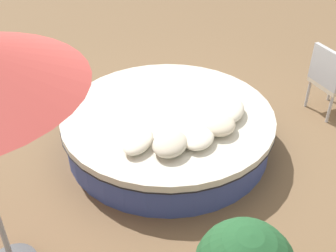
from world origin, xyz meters
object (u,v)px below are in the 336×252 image
(throw_pillow_3, at_px, (218,125))
(patio_chair, at_px, (330,77))
(throw_pillow_0, at_px, (138,141))
(throw_pillow_1, at_px, (170,144))
(throw_pillow_4, at_px, (229,111))
(round_bed, at_px, (168,129))
(throw_pillow_2, at_px, (198,137))

(throw_pillow_3, distance_m, patio_chair, 1.97)
(throw_pillow_0, height_order, throw_pillow_1, throw_pillow_1)
(throw_pillow_3, xyz_separation_m, patio_chair, (-1.63, 1.10, -0.01))
(throw_pillow_3, height_order, throw_pillow_4, throw_pillow_3)
(throw_pillow_3, bearing_deg, round_bed, -101.91)
(throw_pillow_4, xyz_separation_m, patio_chair, (-1.30, 1.05, -0.00))
(round_bed, distance_m, throw_pillow_0, 0.79)
(throw_pillow_1, height_order, throw_pillow_3, throw_pillow_1)
(throw_pillow_2, bearing_deg, throw_pillow_0, -62.10)
(throw_pillow_2, bearing_deg, throw_pillow_1, -44.53)
(throw_pillow_2, height_order, throw_pillow_4, throw_pillow_4)
(patio_chair, bearing_deg, throw_pillow_4, -85.01)
(throw_pillow_0, distance_m, patio_chair, 2.87)
(round_bed, height_order, throw_pillow_0, throw_pillow_0)
(throw_pillow_0, xyz_separation_m, throw_pillow_2, (-0.30, 0.57, -0.00))
(throw_pillow_0, relative_size, throw_pillow_1, 1.04)
(round_bed, distance_m, throw_pillow_1, 0.79)
(throw_pillow_1, xyz_separation_m, throw_pillow_4, (-0.86, 0.42, -0.01))
(throw_pillow_4, bearing_deg, throw_pillow_1, -26.16)
(round_bed, bearing_deg, throw_pillow_1, 23.05)
(throw_pillow_1, distance_m, throw_pillow_4, 0.96)
(round_bed, height_order, patio_chair, patio_chair)
(throw_pillow_0, relative_size, throw_pillow_3, 1.19)
(throw_pillow_0, xyz_separation_m, throw_pillow_1, (-0.07, 0.34, 0.02))
(throw_pillow_1, height_order, patio_chair, patio_chair)
(throw_pillow_1, height_order, throw_pillow_4, throw_pillow_1)
(throw_pillow_4, bearing_deg, round_bed, -74.38)
(round_bed, distance_m, throw_pillow_4, 0.80)
(throw_pillow_1, bearing_deg, round_bed, -156.95)
(patio_chair, bearing_deg, throw_pillow_0, -85.17)
(throw_pillow_4, height_order, patio_chair, patio_chair)
(throw_pillow_0, relative_size, patio_chair, 0.49)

